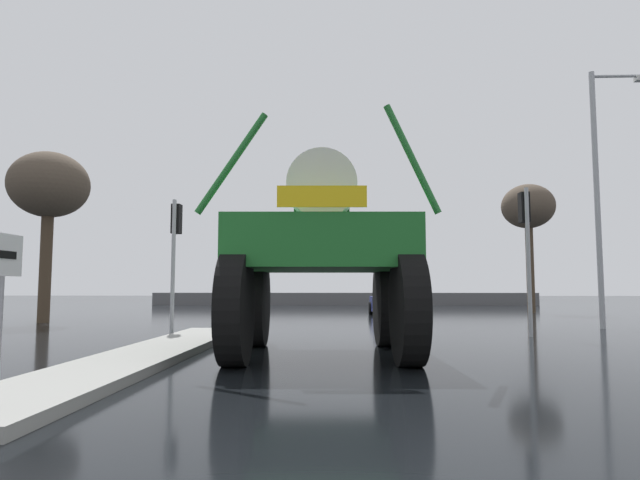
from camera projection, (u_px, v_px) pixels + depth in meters
ground_plane at (345, 321)px, 20.83m from camera, size 120.00×120.00×0.00m
median_island at (149, 354)px, 10.09m from camera, size 1.48×11.05×0.15m
lane_arrow_sign at (1, 286)px, 5.51m from camera, size 0.07×0.60×1.74m
oversize_sprayer at (322, 255)px, 10.76m from camera, size 4.21×5.18×4.49m
sedan_ahead at (391, 300)px, 24.86m from camera, size 1.96×4.14×1.52m
traffic_signal_near_left at (176, 236)px, 15.18m from camera, size 0.24×0.54×3.78m
traffic_signal_near_right at (525, 228)px, 14.82m from camera, size 0.24×0.54×4.06m
streetlight_near_right at (601, 184)px, 17.62m from camera, size 2.01×0.24×8.49m
bare_tree_left at (49, 187)px, 20.57m from camera, size 2.95×2.95×6.50m
bare_tree_right at (528, 209)px, 27.95m from camera, size 2.69×2.69×6.66m
roadside_barrier at (343, 299)px, 39.33m from camera, size 28.26×0.24×0.90m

